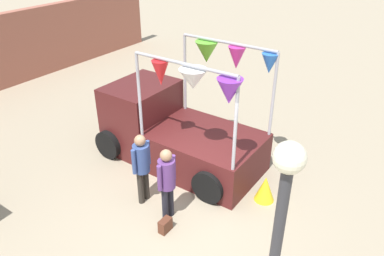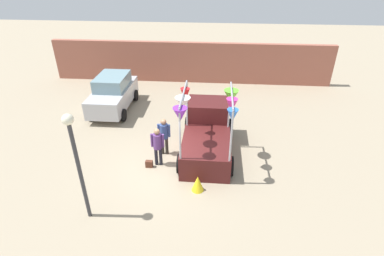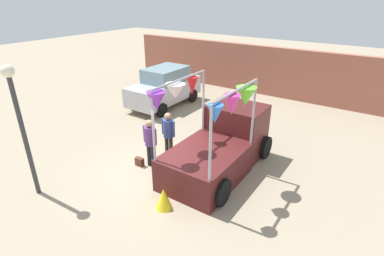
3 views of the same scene
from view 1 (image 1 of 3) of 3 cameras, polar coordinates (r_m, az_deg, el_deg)
ground_plane at (r=8.28m, az=-1.29°, el=-11.81°), size 60.00×60.00×0.00m
vendor_truck at (r=9.41m, az=-3.08°, el=0.09°), size 2.47×4.06×3.03m
person_customer at (r=7.42m, az=-3.85°, el=-7.66°), size 0.53×0.34×1.64m
person_vendor at (r=7.91m, az=-7.69°, el=-5.24°), size 0.53×0.34×1.65m
handbag at (r=7.66m, az=-4.09°, el=-14.57°), size 0.28×0.16×0.28m
street_lamp at (r=4.24m, az=12.75°, el=-16.86°), size 0.32×0.32×3.67m
folded_kite_bundle_sunflower at (r=8.42m, az=11.07°, el=-9.04°), size 0.56×0.56×0.60m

